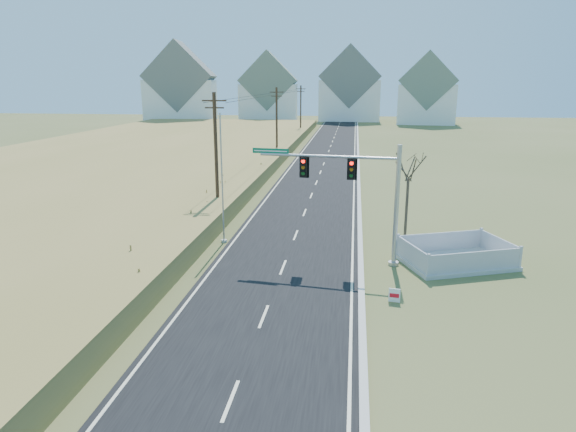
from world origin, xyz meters
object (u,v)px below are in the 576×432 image
object	(u,v)px
fence_enclosure	(456,259)
flagpole	(222,192)
open_sign	(394,295)
traffic_signal_mast	(363,190)
bare_tree	(409,165)

from	to	relation	value
fence_enclosure	flagpole	world-z (taller)	flagpole
fence_enclosure	open_sign	distance (m)	6.77
traffic_signal_mast	flagpole	xyz separation A→B (m)	(-8.41, 2.59, -0.93)
open_sign	bare_tree	world-z (taller)	bare_tree
open_sign	fence_enclosure	bearing A→B (deg)	65.87
fence_enclosure	bare_tree	distance (m)	6.74
traffic_signal_mast	bare_tree	world-z (taller)	traffic_signal_mast
traffic_signal_mast	fence_enclosure	world-z (taller)	traffic_signal_mast
traffic_signal_mast	fence_enclosure	bearing A→B (deg)	11.77
fence_enclosure	bare_tree	bearing A→B (deg)	97.01
flagpole	bare_tree	size ratio (longest dim) A/B	1.36
traffic_signal_mast	bare_tree	distance (m)	5.70
traffic_signal_mast	fence_enclosure	xyz separation A→B (m)	(5.24, 0.41, -3.84)
flagpole	bare_tree	xyz separation A→B (m)	(11.30, 2.28, 1.55)
fence_enclosure	flagpole	xyz separation A→B (m)	(-13.65, 2.18, 2.92)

